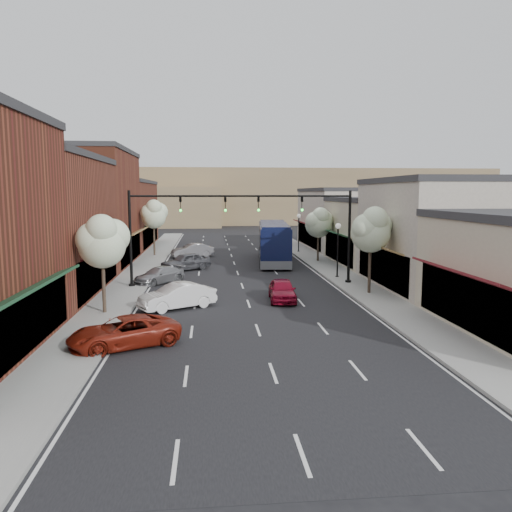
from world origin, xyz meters
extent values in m
plane|color=black|center=(0.00, 0.00, 0.00)|extent=(160.00, 160.00, 0.00)
cube|color=gray|center=(-8.40, 18.50, 0.07)|extent=(2.80, 73.00, 0.15)
cube|color=gray|center=(8.40, 18.50, 0.07)|extent=(2.80, 73.00, 0.15)
cube|color=gray|center=(-7.00, 18.50, 0.07)|extent=(0.25, 73.00, 0.17)
cube|color=gray|center=(7.00, 18.50, 0.07)|extent=(0.25, 73.00, 0.17)
cube|color=black|center=(-10.10, -8.00, 1.60)|extent=(0.60, 11.90, 2.60)
cube|color=#183C23|center=(-9.30, -8.00, 3.10)|extent=(1.07, 9.80, 0.49)
cube|color=brown|center=(-14.30, 6.00, 4.50)|extent=(9.00, 14.00, 9.00)
cube|color=#2D2D30|center=(-14.30, 6.00, 9.20)|extent=(9.20, 14.10, 0.40)
cube|color=black|center=(-10.10, 6.00, 1.60)|extent=(0.60, 11.90, 2.60)
cube|color=#581419|center=(-9.30, 6.00, 3.10)|extent=(1.07, 9.80, 0.49)
cube|color=brown|center=(-14.30, 20.00, 5.25)|extent=(9.00, 14.00, 10.50)
cube|color=#2D2D30|center=(-14.30, 20.00, 10.70)|extent=(9.20, 14.10, 0.40)
cube|color=black|center=(-10.10, 20.00, 1.60)|extent=(0.60, 11.90, 2.60)
cube|color=olive|center=(-9.30, 20.00, 3.10)|extent=(1.07, 9.80, 0.49)
cube|color=brown|center=(-14.30, 36.00, 4.00)|extent=(9.00, 18.00, 8.00)
cube|color=#2D2D30|center=(-14.30, 36.00, 8.20)|extent=(9.20, 18.10, 0.40)
cube|color=black|center=(-10.10, 36.00, 1.60)|extent=(0.60, 15.30, 2.60)
cube|color=#183C23|center=(-9.30, 36.00, 3.10)|extent=(1.07, 12.60, 0.49)
cube|color=black|center=(10.10, -6.00, 1.60)|extent=(0.60, 10.20, 2.60)
cube|color=#581419|center=(9.30, -6.00, 3.10)|extent=(1.07, 8.40, 0.49)
cube|color=beige|center=(13.80, 6.00, 3.75)|extent=(8.00, 12.00, 7.50)
cube|color=#2D2D30|center=(13.80, 6.00, 7.70)|extent=(8.20, 12.10, 0.40)
cube|color=black|center=(10.10, 6.00, 1.60)|extent=(0.60, 10.20, 2.60)
cube|color=olive|center=(9.30, 6.00, 3.10)|extent=(1.07, 8.40, 0.49)
cube|color=beige|center=(13.80, 18.00, 3.00)|extent=(8.00, 12.00, 6.00)
cube|color=#2D2D30|center=(13.80, 18.00, 6.20)|extent=(8.20, 12.10, 0.40)
cube|color=black|center=(10.10, 18.00, 1.60)|extent=(0.60, 10.20, 2.60)
cube|color=#183C23|center=(9.30, 18.00, 3.10)|extent=(1.07, 8.40, 0.49)
cube|color=beige|center=(13.80, 32.00, 3.50)|extent=(8.00, 16.00, 7.00)
cube|color=#2D2D30|center=(13.80, 32.00, 7.20)|extent=(8.20, 16.10, 0.40)
cube|color=black|center=(10.10, 32.00, 1.60)|extent=(0.60, 13.60, 2.60)
cube|color=#581419|center=(9.30, 32.00, 3.10)|extent=(1.07, 11.20, 0.49)
cube|color=#7A6647|center=(0.00, 90.00, 6.00)|extent=(120.00, 30.00, 12.00)
cube|color=#7A6647|center=(-25.00, 78.00, 4.00)|extent=(50.00, 20.00, 8.00)
cylinder|color=black|center=(8.00, 8.00, 0.15)|extent=(0.44, 0.44, 0.30)
cylinder|color=black|center=(8.00, 8.00, 3.50)|extent=(0.20, 0.20, 7.00)
cylinder|color=black|center=(4.00, 8.00, 6.60)|extent=(8.00, 0.14, 0.14)
imported|color=black|center=(4.40, 8.00, 6.00)|extent=(0.18, 0.46, 1.10)
sphere|color=#19E533|center=(4.40, 7.88, 5.58)|extent=(0.18, 0.18, 0.18)
imported|color=black|center=(1.20, 8.00, 6.00)|extent=(0.18, 0.46, 1.10)
sphere|color=#19E533|center=(1.20, 7.88, 5.58)|extent=(0.18, 0.18, 0.18)
cylinder|color=black|center=(-8.00, 8.00, 0.15)|extent=(0.44, 0.44, 0.30)
cylinder|color=black|center=(-8.00, 8.00, 3.50)|extent=(0.20, 0.20, 7.00)
cylinder|color=black|center=(-4.00, 8.00, 6.60)|extent=(8.00, 0.14, 0.14)
imported|color=black|center=(-4.40, 8.00, 6.00)|extent=(0.18, 0.46, 1.10)
sphere|color=#19E533|center=(-4.40, 7.88, 5.58)|extent=(0.18, 0.18, 0.18)
imported|color=black|center=(-1.20, 8.00, 6.00)|extent=(0.18, 0.46, 1.10)
sphere|color=#19E533|center=(-1.20, 7.88, 5.58)|extent=(0.18, 0.18, 0.18)
cylinder|color=#47382B|center=(8.30, 4.00, 1.86)|extent=(0.20, 0.20, 3.71)
sphere|color=beige|center=(8.30, 4.00, 4.18)|extent=(2.60, 2.60, 2.60)
sphere|color=beige|center=(8.80, 4.30, 4.64)|extent=(2.00, 2.00, 2.00)
sphere|color=beige|center=(7.90, 3.70, 4.52)|extent=(1.90, 1.90, 1.90)
sphere|color=beige|center=(8.40, 3.50, 5.10)|extent=(1.70, 1.70, 1.70)
cylinder|color=#47382B|center=(8.30, 20.00, 1.66)|extent=(0.20, 0.20, 3.33)
sphere|color=beige|center=(8.30, 20.00, 3.74)|extent=(2.60, 2.60, 2.60)
sphere|color=beige|center=(8.80, 20.30, 4.16)|extent=(2.00, 2.00, 2.00)
sphere|color=beige|center=(7.90, 19.70, 4.06)|extent=(1.90, 1.90, 1.90)
sphere|color=beige|center=(8.40, 19.50, 4.58)|extent=(1.70, 1.70, 1.70)
cylinder|color=#47382B|center=(-8.30, 0.00, 1.76)|extent=(0.20, 0.20, 3.52)
sphere|color=beige|center=(-8.30, 0.00, 3.96)|extent=(2.60, 2.60, 2.60)
sphere|color=beige|center=(-7.80, 0.30, 4.40)|extent=(2.00, 2.00, 2.00)
sphere|color=beige|center=(-8.70, -0.30, 4.29)|extent=(1.90, 1.90, 1.90)
sphere|color=beige|center=(-8.20, -0.50, 4.84)|extent=(1.70, 1.70, 1.70)
cylinder|color=#47382B|center=(-8.30, 26.00, 1.92)|extent=(0.20, 0.20, 3.84)
sphere|color=beige|center=(-8.30, 26.00, 4.32)|extent=(2.60, 2.60, 2.60)
sphere|color=beige|center=(-7.80, 26.30, 4.80)|extent=(2.00, 2.00, 2.00)
sphere|color=beige|center=(-8.70, 25.70, 4.68)|extent=(1.90, 1.90, 1.90)
sphere|color=beige|center=(-8.20, 25.50, 5.28)|extent=(1.70, 1.70, 1.70)
cylinder|color=black|center=(7.80, 10.50, 0.10)|extent=(0.28, 0.28, 0.20)
cylinder|color=black|center=(7.80, 10.50, 2.00)|extent=(0.12, 0.12, 4.00)
sphere|color=white|center=(7.80, 10.50, 4.22)|extent=(0.44, 0.44, 0.44)
cylinder|color=black|center=(7.80, 28.00, 0.10)|extent=(0.28, 0.28, 0.20)
cylinder|color=black|center=(7.80, 28.00, 2.00)|extent=(0.12, 0.12, 4.00)
sphere|color=white|center=(7.80, 28.00, 4.22)|extent=(0.44, 0.44, 0.44)
cube|color=#0D1336|center=(3.94, 20.49, 2.07)|extent=(3.87, 12.87, 3.25)
cube|color=#595B60|center=(3.94, 20.49, 0.58)|extent=(3.89, 12.89, 0.74)
cube|color=black|center=(3.94, 20.49, 2.53)|extent=(3.84, 11.86, 1.16)
cube|color=#0D1336|center=(3.94, 20.49, 3.75)|extent=(3.61, 12.34, 0.26)
cube|color=black|center=(3.37, 14.23, 2.75)|extent=(2.20, 0.28, 1.27)
cylinder|color=black|center=(2.30, 16.18, 0.55)|extent=(0.44, 1.12, 1.10)
cylinder|color=black|center=(4.78, 15.96, 0.55)|extent=(0.44, 1.12, 1.10)
cylinder|color=black|center=(3.06, 24.60, 0.55)|extent=(0.44, 1.12, 1.10)
cylinder|color=black|center=(5.54, 24.37, 0.55)|extent=(0.44, 1.12, 1.10)
cylinder|color=black|center=(2.93, 23.12, 0.55)|extent=(0.44, 1.12, 1.10)
cylinder|color=black|center=(5.41, 22.90, 0.55)|extent=(0.44, 1.12, 1.10)
imported|color=maroon|center=(2.20, 2.69, 0.69)|extent=(1.90, 4.16, 1.39)
imported|color=maroon|center=(-6.20, -6.16, 0.68)|extent=(5.39, 4.16, 1.36)
imported|color=white|center=(-4.31, 1.10, 0.75)|extent=(4.77, 3.62, 1.51)
imported|color=gray|center=(-6.20, 9.63, 0.63)|extent=(4.19, 4.38, 1.25)
imported|color=#4E5055|center=(-4.51, 15.95, 0.78)|extent=(4.79, 4.17, 1.56)
imported|color=#9B9BA0|center=(-4.20, 24.92, 0.73)|extent=(4.70, 2.93, 1.46)
camera|label=1|loc=(-2.35, -28.16, 6.83)|focal=35.00mm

